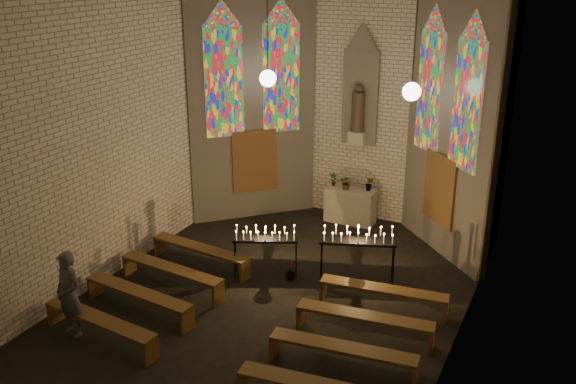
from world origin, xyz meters
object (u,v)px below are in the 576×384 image
Objects in this scene: aisle_flower_pot at (290,271)px; votive_stand_left at (265,236)px; altar at (350,205)px; visitor at (69,294)px; votive_stand_right at (358,238)px.

aisle_flower_pot is 0.28× the size of votive_stand_left.
votive_stand_left reaches higher than altar.
votive_stand_left is 0.87× the size of visitor.
votive_stand_left is 4.63m from visitor.
votive_stand_left reaches higher than aisle_flower_pot.
visitor is (-2.98, -3.97, 0.69)m from aisle_flower_pot.
votive_stand_right reaches higher than altar.
votive_stand_right is 6.37m from visitor.
votive_stand_left is (-0.68, 0.04, 0.76)m from aisle_flower_pot.
aisle_flower_pot is at bearing -90.66° from altar.
altar reaches higher than aisle_flower_pot.
votive_stand_left is at bearing -100.74° from altar.
aisle_flower_pot is 1.02m from votive_stand_left.
altar is 0.77× the size of visitor.
votive_stand_left is (-0.72, -3.82, 0.48)m from altar.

